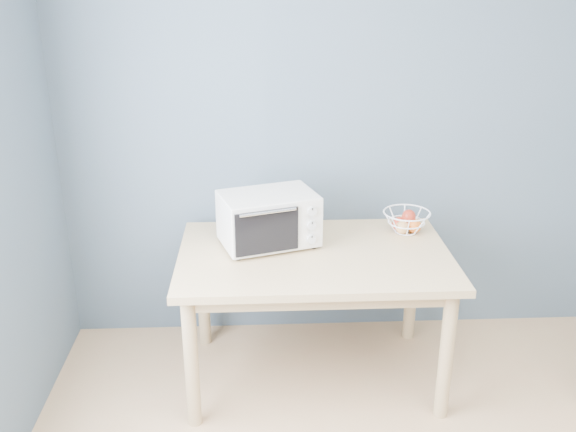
{
  "coord_description": "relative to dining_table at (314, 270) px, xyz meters",
  "views": [
    {
      "loc": [
        -0.87,
        -1.3,
        2.13
      ],
      "look_at": [
        -0.72,
        1.77,
        0.93
      ],
      "focal_mm": 40.0,
      "sensor_mm": 36.0,
      "label": 1
    }
  ],
  "objects": [
    {
      "name": "dining_table",
      "position": [
        0.0,
        0.0,
        0.0
      ],
      "size": [
        1.4,
        0.9,
        0.75
      ],
      "color": "tan",
      "rests_on": "ground"
    },
    {
      "name": "fruit_basket",
      "position": [
        0.53,
        0.25,
        0.17
      ],
      "size": [
        0.29,
        0.29,
        0.13
      ],
      "rotation": [
        0.0,
        0.0,
        -0.12
      ],
      "color": "white",
      "rests_on": "dining_table"
    },
    {
      "name": "toaster_oven",
      "position": [
        -0.25,
        0.11,
        0.25
      ],
      "size": [
        0.56,
        0.48,
        0.29
      ],
      "rotation": [
        0.0,
        0.0,
        0.31
      ],
      "color": "silver",
      "rests_on": "dining_table"
    }
  ]
}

